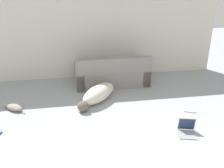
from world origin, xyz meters
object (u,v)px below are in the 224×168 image
Objects in this scene: laptop_open at (187,128)px; book_cream at (190,110)px; dog at (98,94)px; couch at (112,75)px; cat at (13,107)px.

laptop_open reaches higher than book_cream.
laptop_open is 1.42× the size of book_cream.
laptop_open is (1.41, -1.47, -0.08)m from dog.
dog is 4.59× the size of book_cream.
couch reaches higher than laptop_open.
cat is 1.34× the size of laptop_open.
laptop_open is (0.95, -2.36, -0.18)m from couch.
couch is at bearing 129.48° from book_cream.
dog is at bearing 148.53° from laptop_open.
laptop_open reaches higher than cat.
dog is at bearing -135.23° from cat.
couch is 2.55m from laptop_open.
dog reaches higher than laptop_open.
cat is 3.47m from laptop_open.
laptop_open is at bearing 83.91° from dog.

